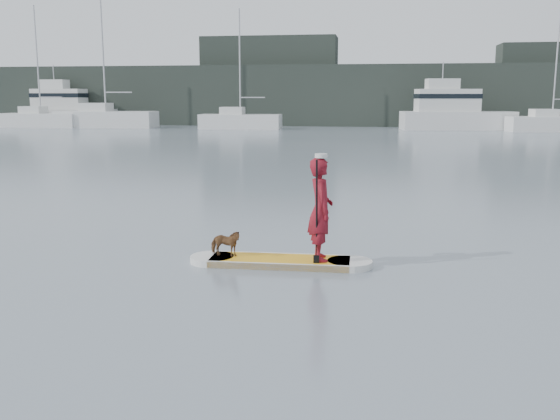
# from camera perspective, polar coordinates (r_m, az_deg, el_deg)

# --- Properties ---
(ground) EXTENTS (140.00, 140.00, 0.00)m
(ground) POSITION_cam_1_polar(r_m,az_deg,el_deg) (12.32, 0.88, -3.65)
(ground) COLOR slate
(ground) RESTS_ON ground
(paddleboard) EXTENTS (3.30, 0.87, 0.12)m
(paddleboard) POSITION_cam_1_polar(r_m,az_deg,el_deg) (11.24, -0.00, -4.72)
(paddleboard) COLOR #F1AA16
(paddleboard) RESTS_ON ground
(paddler) EXTENTS (0.59, 0.75, 1.82)m
(paddler) POSITION_cam_1_polar(r_m,az_deg,el_deg) (10.95, 3.73, 0.05)
(paddler) COLOR maroon
(paddler) RESTS_ON paddleboard
(white_cap) EXTENTS (0.22, 0.22, 0.07)m
(white_cap) POSITION_cam_1_polar(r_m,az_deg,el_deg) (10.82, 3.78, 4.97)
(white_cap) COLOR silver
(white_cap) RESTS_ON paddler
(dog) EXTENTS (0.59, 0.30, 0.49)m
(dog) POSITION_cam_1_polar(r_m,az_deg,el_deg) (11.33, -5.03, -3.04)
(dog) COLOR brown
(dog) RESTS_ON paddleboard
(paddle) EXTENTS (0.10, 0.30, 2.00)m
(paddle) POSITION_cam_1_polar(r_m,az_deg,el_deg) (10.76, 3.37, -1.38)
(paddle) COLOR black
(paddle) RESTS_ON ground
(sailboat_a) EXTENTS (7.86, 2.71, 11.30)m
(sailboat_a) POSITION_cam_1_polar(r_m,az_deg,el_deg) (64.78, -21.04, 7.78)
(sailboat_a) COLOR silver
(sailboat_a) RESTS_ON ground
(sailboat_b) EXTENTS (9.53, 3.03, 14.09)m
(sailboat_b) POSITION_cam_1_polar(r_m,az_deg,el_deg) (62.13, -15.67, 8.17)
(sailboat_b) COLOR silver
(sailboat_b) RESTS_ON ground
(sailboat_c) EXTENTS (7.43, 2.63, 10.59)m
(sailboat_c) POSITION_cam_1_polar(r_m,az_deg,el_deg) (57.50, -3.70, 8.19)
(sailboat_c) COLOR silver
(sailboat_c) RESTS_ON ground
(sailboat_e) EXTENTS (7.45, 3.29, 10.44)m
(sailboat_e) POSITION_cam_1_polar(r_m,az_deg,el_deg) (57.89, 23.53, 7.33)
(sailboat_e) COLOR silver
(sailboat_e) RESTS_ON ground
(motor_yacht_a) EXTENTS (10.18, 4.46, 5.90)m
(motor_yacht_a) POSITION_cam_1_polar(r_m,az_deg,el_deg) (58.24, 15.51, 8.72)
(motor_yacht_a) COLOR silver
(motor_yacht_a) RESTS_ON ground
(motor_yacht_b) EXTENTS (9.32, 3.56, 6.06)m
(motor_yacht_b) POSITION_cam_1_polar(r_m,az_deg,el_deg) (67.99, -19.08, 8.76)
(motor_yacht_b) COLOR silver
(motor_yacht_b) RESTS_ON ground
(shore_mass) EXTENTS (90.00, 6.00, 6.00)m
(shore_mass) POSITION_cam_1_polar(r_m,az_deg,el_deg) (64.85, 7.77, 10.32)
(shore_mass) COLOR black
(shore_mass) RESTS_ON ground
(shore_building_west) EXTENTS (14.00, 4.00, 9.00)m
(shore_building_west) POSITION_cam_1_polar(r_m,az_deg,el_deg) (66.88, -0.95, 11.70)
(shore_building_west) COLOR black
(shore_building_west) RESTS_ON ground
(shore_building_east) EXTENTS (10.00, 4.00, 8.00)m
(shore_building_east) POSITION_cam_1_polar(r_m,az_deg,el_deg) (67.82, 23.46, 10.42)
(shore_building_east) COLOR black
(shore_building_east) RESTS_ON ground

